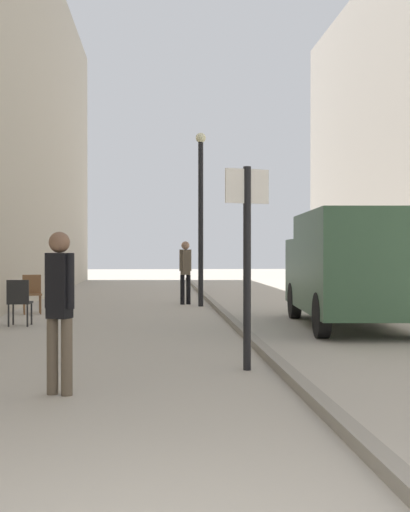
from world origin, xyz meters
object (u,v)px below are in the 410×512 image
(delivery_van, at_px, (351,266))
(pedestrian_main_foreground, at_px, (185,268))
(street_sign_post, at_px, (247,249))
(lamp_post, at_px, (201,207))
(cafe_chair_by_doorway, at_px, (32,291))
(cafe_chair_near_window, at_px, (19,299))
(pedestrian_mid_block, at_px, (60,301))

(delivery_van, bearing_deg, pedestrian_main_foreground, 121.52)
(street_sign_post, xyz_separation_m, lamp_post, (0.05, 9.69, 1.18))
(delivery_van, height_order, lamp_post, lamp_post)
(street_sign_post, xyz_separation_m, cafe_chair_by_doorway, (-4.18, 7.91, -1.00))
(pedestrian_main_foreground, relative_size, cafe_chair_by_doorway, 1.91)
(pedestrian_main_foreground, distance_m, cafe_chair_near_window, 6.33)
(pedestrian_mid_block, xyz_separation_m, cafe_chair_by_doorway, (-2.00, 9.21, -0.45))
(cafe_chair_near_window, xyz_separation_m, cafe_chair_by_doorway, (-0.25, 2.72, 0.00))
(delivery_van, relative_size, cafe_chair_near_window, 5.40)
(street_sign_post, distance_m, lamp_post, 9.76)
(pedestrian_mid_block, relative_size, lamp_post, 0.36)
(street_sign_post, xyz_separation_m, cafe_chair_near_window, (-3.93, 5.19, -1.00))
(lamp_post, distance_m, cafe_chair_near_window, 6.39)
(cafe_chair_near_window, bearing_deg, pedestrian_mid_block, -73.23)
(pedestrian_main_foreground, distance_m, street_sign_post, 10.41)
(cafe_chair_by_doorway, bearing_deg, cafe_chair_near_window, 82.10)
(street_sign_post, distance_m, cafe_chair_by_doorway, 9.00)
(pedestrian_mid_block, height_order, cafe_chair_by_doorway, pedestrian_mid_block)
(street_sign_post, distance_m, cafe_chair_near_window, 6.59)
(pedestrian_mid_block, bearing_deg, pedestrian_main_foreground, 103.82)
(pedestrian_main_foreground, bearing_deg, cafe_chair_near_window, -141.66)
(street_sign_post, height_order, cafe_chair_near_window, street_sign_post)
(street_sign_post, height_order, lamp_post, lamp_post)
(pedestrian_main_foreground, bearing_deg, delivery_van, -79.52)
(cafe_chair_near_window, bearing_deg, delivery_van, -4.09)
(lamp_post, xyz_separation_m, cafe_chair_near_window, (-3.98, -4.50, -2.18))
(pedestrian_mid_block, distance_m, cafe_chair_by_doorway, 9.44)
(street_sign_post, relative_size, lamp_post, 0.55)
(lamp_post, bearing_deg, pedestrian_main_foreground, 119.34)
(cafe_chair_near_window, height_order, cafe_chair_by_doorway, same)
(lamp_post, xyz_separation_m, cafe_chair_by_doorway, (-4.23, -1.78, -2.18))
(pedestrian_mid_block, relative_size, cafe_chair_near_window, 1.84)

